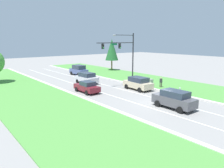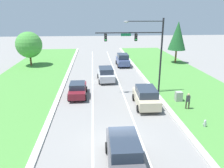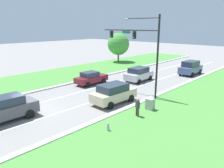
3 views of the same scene
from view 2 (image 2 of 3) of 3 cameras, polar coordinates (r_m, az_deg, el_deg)
The scene contains 16 objects.
ground_plane at distance 16.23m, azimuth 1.60°, elevation -15.92°, with size 160.00×160.00×0.00m, color gray.
curb_strip_right at distance 17.66m, azimuth 20.71°, elevation -13.86°, with size 0.50×90.00×0.15m.
curb_strip_left at distance 16.61m, azimuth -18.96°, elevation -15.83°, with size 0.50×90.00×0.15m.
lane_stripe_inner_left at distance 16.15m, azimuth -5.02°, elevation -16.17°, with size 0.14×81.00×0.01m.
lane_stripe_inner_right at distance 16.50m, azimuth 8.05°, elevation -15.47°, with size 0.14×81.00×0.01m.
traffic_signal_mast at distance 24.93m, azimuth 8.31°, elevation 10.00°, with size 7.52×0.41×8.58m.
graphite_suv at distance 13.86m, azimuth 3.11°, elevation -17.28°, with size 2.18×4.86×2.04m.
champagne_suv at distance 22.40m, azimuth 8.86°, elevation -3.25°, with size 2.39×4.85×1.96m.
burgundy_sedan at distance 25.02m, azimuth -8.95°, elevation -1.38°, with size 2.04×4.52×1.67m.
silver_suv at distance 30.45m, azimuth -1.61°, elevation 2.62°, with size 2.36×4.67×1.91m.
slate_blue_suv at distance 39.32m, azimuth 2.82°, elevation 6.33°, with size 2.20×4.77×2.18m.
utility_cabinet at distance 24.44m, azimuth 17.01°, elevation -3.19°, with size 0.70×0.60×1.10m.
pedestrian at distance 22.58m, azimuth 19.23°, elevation -4.13°, with size 0.43×0.34×1.69m.
fire_hydrant at distance 19.91m, azimuth 23.09°, elevation -9.51°, with size 0.34×0.20×0.70m.
conifer_near_right_tree at distance 42.77m, azimuth 16.76°, elevation 11.97°, with size 3.22×3.22×7.70m.
oak_near_left_tree at distance 41.51m, azimuth -20.88°, elevation 9.55°, with size 4.54×4.54×6.05m.
Camera 2 is at (-1.59, -13.37, 9.06)m, focal length 35.00 mm.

